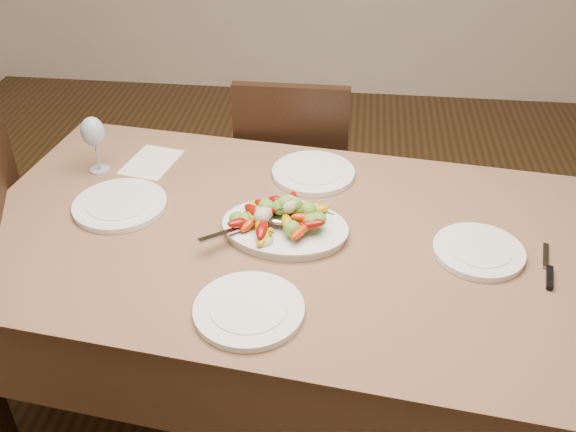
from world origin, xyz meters
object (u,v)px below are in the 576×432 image
(plate_far, at_px, (313,173))
(plate_near, at_px, (249,310))
(chair_far, at_px, (295,174))
(serving_platter, at_px, (285,230))
(dining_table, at_px, (288,329))
(wine_glass, at_px, (95,143))
(plate_right, at_px, (479,251))
(plate_left, at_px, (120,205))

(plate_far, relative_size, plate_near, 0.99)
(chair_far, distance_m, serving_platter, 0.85)
(dining_table, distance_m, wine_glass, 0.86)
(serving_platter, relative_size, plate_near, 1.29)
(plate_far, distance_m, wine_glass, 0.71)
(serving_platter, height_order, plate_right, serving_platter)
(serving_platter, xyz_separation_m, wine_glass, (-0.65, 0.28, 0.09))
(plate_far, bearing_deg, plate_left, -155.85)
(serving_platter, distance_m, wine_glass, 0.72)
(chair_far, bearing_deg, plate_near, 89.83)
(serving_platter, bearing_deg, plate_far, 80.53)
(plate_left, height_order, plate_far, same)
(plate_far, distance_m, plate_near, 0.67)
(serving_platter, bearing_deg, dining_table, -10.81)
(wine_glass, bearing_deg, dining_table, -22.99)
(plate_left, height_order, plate_near, same)
(chair_far, xyz_separation_m, plate_left, (-0.46, -0.72, 0.29))
(dining_table, bearing_deg, chair_far, 94.39)
(chair_far, relative_size, plate_far, 3.51)
(chair_far, distance_m, plate_near, 1.17)
(plate_near, bearing_deg, dining_table, 80.24)
(chair_far, xyz_separation_m, plate_right, (0.59, -0.83, 0.29))
(plate_left, relative_size, plate_far, 1.04)
(chair_far, height_order, plate_left, chair_far)
(plate_right, bearing_deg, chair_far, 125.50)
(plate_near, bearing_deg, serving_platter, 81.79)
(chair_far, xyz_separation_m, wine_glass, (-0.60, -0.52, 0.39))
(wine_glass, bearing_deg, serving_platter, -23.15)
(plate_right, relative_size, plate_near, 0.91)
(plate_left, xyz_separation_m, plate_right, (1.05, -0.11, 0.00))
(plate_right, bearing_deg, dining_table, 176.40)
(wine_glass, bearing_deg, plate_left, -55.99)
(chair_far, relative_size, plate_left, 3.37)
(dining_table, relative_size, plate_right, 7.41)
(chair_far, xyz_separation_m, serving_platter, (0.05, -0.79, 0.30))
(dining_table, xyz_separation_m, plate_right, (0.53, -0.03, 0.39))
(chair_far, height_order, serving_platter, chair_far)
(dining_table, bearing_deg, plate_left, 171.91)
(dining_table, xyz_separation_m, serving_platter, (-0.01, 0.00, 0.39))
(plate_near, bearing_deg, wine_glass, 134.44)
(serving_platter, xyz_separation_m, plate_near, (-0.05, -0.34, -0.00))
(serving_platter, xyz_separation_m, plate_far, (0.05, 0.33, -0.00))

